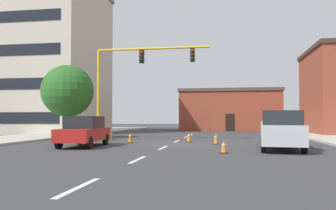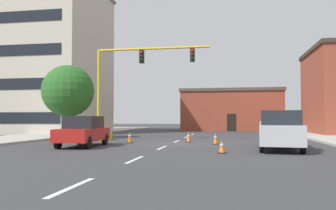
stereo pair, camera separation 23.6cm
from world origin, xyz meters
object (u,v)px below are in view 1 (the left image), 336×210
Objects in this scene: sedan_red_near_left at (84,131)px; traffic_cone_roadside_b at (130,137)px; traffic_signal_gantry at (113,110)px; traffic_cone_roadside_c at (189,137)px; traffic_cone_roadside_a at (216,139)px; traffic_cone_roadside_d at (224,147)px; pickup_truck_silver at (281,131)px; tree_left_near at (68,91)px.

traffic_cone_roadside_b is at bearing 60.57° from sedan_red_near_left.
traffic_signal_gantry reaches higher than traffic_cone_roadside_b.
traffic_cone_roadside_b reaches higher than traffic_cone_roadside_c.
traffic_signal_gantry reaches higher than traffic_cone_roadside_a.
traffic_cone_roadside_d is at bearing -71.81° from traffic_cone_roadside_c.
traffic_cone_roadside_d is at bearing -46.05° from traffic_signal_gantry.
traffic_signal_gantry is 15.17× the size of traffic_cone_roadside_d.
traffic_signal_gantry is 8.37m from traffic_cone_roadside_a.
traffic_cone_roadside_b is at bearing 158.74° from pickup_truck_silver.
traffic_signal_gantry reaches higher than sedan_red_near_left.
traffic_cone_roadside_a reaches higher than traffic_cone_roadside_d.
traffic_signal_gantry is 1.67× the size of pickup_truck_silver.
traffic_cone_roadside_b is at bearing -52.92° from traffic_signal_gantry.
traffic_signal_gantry reaches higher than tree_left_near.
tree_left_near is at bearing 154.11° from pickup_truck_silver.
sedan_red_near_left is at bearing -87.78° from traffic_signal_gantry.
sedan_red_near_left is at bearing -119.43° from traffic_cone_roadside_b.
traffic_cone_roadside_b reaches higher than traffic_cone_roadside_d.
pickup_truck_silver reaches higher than sedan_red_near_left.
traffic_cone_roadside_a is at bearing -41.56° from traffic_cone_roadside_c.
traffic_signal_gantry is 4.68m from tree_left_near.
pickup_truck_silver is 10.82m from sedan_red_near_left.
traffic_cone_roadside_a reaches higher than traffic_cone_roadside_c.
tree_left_near is at bearing 148.07° from traffic_cone_roadside_b.
sedan_red_near_left is 8.33m from traffic_cone_roadside_d.
pickup_truck_silver is 3.73m from traffic_cone_roadside_d.
traffic_cone_roadside_c is (5.53, 4.74, -0.55)m from sedan_red_near_left.
traffic_cone_roadside_c is at bearing 40.65° from sedan_red_near_left.
traffic_cone_roadside_a is (7.41, 3.07, -0.54)m from sedan_red_near_left.
traffic_cone_roadside_b is 1.08× the size of traffic_cone_roadside_c.
tree_left_near is 1.28× the size of sedan_red_near_left.
traffic_cone_roadside_b reaches higher than traffic_cone_roadside_a.
traffic_cone_roadside_d is (12.39, -9.66, -3.50)m from tree_left_near.
traffic_cone_roadside_d is at bearing -142.38° from pickup_truck_silver.
traffic_cone_roadside_b is (2.05, -2.71, -1.89)m from traffic_signal_gantry.
sedan_red_near_left is 7.54× the size of traffic_cone_roadside_d.
traffic_cone_roadside_b is at bearing -31.93° from tree_left_near.
traffic_cone_roadside_a is at bearing -1.48° from traffic_cone_roadside_b.
traffic_cone_roadside_a is 0.95× the size of traffic_cone_roadside_b.
sedan_red_near_left is at bearing 178.50° from pickup_truck_silver.
traffic_cone_roadside_c is at bearing 138.44° from traffic_cone_roadside_a.
traffic_cone_roadside_a is at bearing -20.47° from traffic_signal_gantry.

